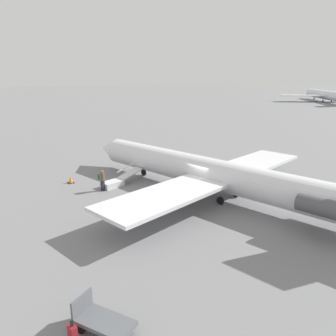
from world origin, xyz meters
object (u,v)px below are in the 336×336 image
luggage_cart (102,321)px  suitcase (73,334)px  airplane_main (214,174)px  boarding_stairs (116,182)px  airplane_far_center (325,95)px  passenger (102,179)px

luggage_cart → suitcase: luggage_cart is taller
airplane_main → boarding_stairs: (6.31, 5.58, -1.48)m
airplane_far_center → suitcase: (-66.03, 112.16, -2.21)m
airplane_main → suitcase: 16.29m
passenger → luggage_cart: size_ratio=0.71×
airplane_main → passenger: (5.74, 7.01, -0.84)m
airplane_far_center → boarding_stairs: (-50.78, 104.21, -2.17)m
airplane_main → airplane_far_center: size_ratio=0.76×
boarding_stairs → luggage_cart: size_ratio=1.69×
boarding_stairs → passenger: passenger is taller
boarding_stairs → passenger: size_ratio=2.38×
airplane_far_center → boarding_stairs: 115.94m
boarding_stairs → suitcase: size_ratio=4.70×
airplane_far_center → boarding_stairs: size_ratio=8.80×
airplane_far_center → luggage_cart: size_ratio=14.85×
luggage_cart → suitcase: bearing=54.8°
airplane_main → suitcase: bearing=108.2°
airplane_main → airplane_far_center: airplane_far_center is taller
airplane_far_center → passenger: bearing=153.2°
passenger → luggage_cart: passenger is taller
boarding_stairs → luggage_cart: (-15.32, 6.88, 0.10)m
airplane_far_center → passenger: (-51.35, 105.64, -1.53)m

